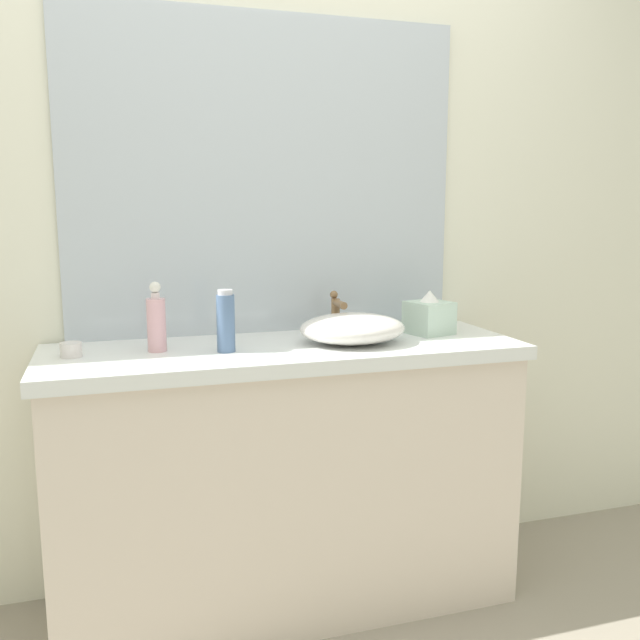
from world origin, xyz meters
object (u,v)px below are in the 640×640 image
at_px(soap_dispenser, 156,322).
at_px(candle_jar, 71,350).
at_px(lotion_bottle, 226,322).
at_px(tissue_box, 429,315).
at_px(sink_basin, 352,328).

relative_size(soap_dispenser, candle_jar, 3.39).
bearing_deg(lotion_bottle, candle_jar, 171.97).
relative_size(lotion_bottle, tissue_box, 1.14).
bearing_deg(tissue_box, lotion_bottle, -173.29).
relative_size(tissue_box, candle_jar, 2.65).
height_order(sink_basin, soap_dispenser, soap_dispenser).
height_order(lotion_bottle, tissue_box, lotion_bottle).
bearing_deg(lotion_bottle, sink_basin, 1.33).
height_order(soap_dispenser, lotion_bottle, soap_dispenser).
distance_m(sink_basin, tissue_box, 0.32).
xyz_separation_m(lotion_bottle, tissue_box, (0.73, 0.09, -0.03)).
xyz_separation_m(lotion_bottle, candle_jar, (-0.45, 0.06, -0.07)).
relative_size(soap_dispenser, lotion_bottle, 1.12).
xyz_separation_m(tissue_box, candle_jar, (-1.18, -0.02, -0.04)).
distance_m(tissue_box, candle_jar, 1.18).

